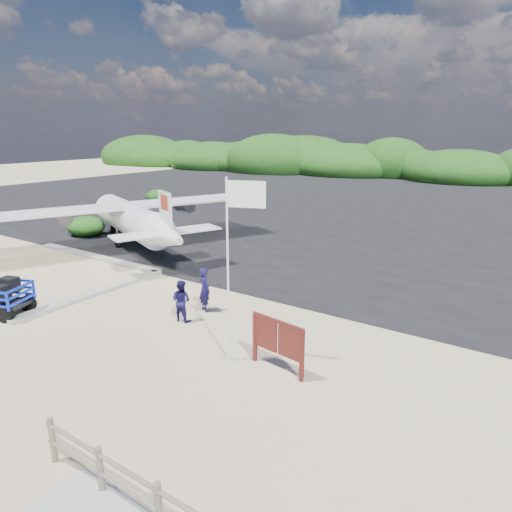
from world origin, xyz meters
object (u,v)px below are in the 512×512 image
at_px(signboard, 277,370).
at_px(crew_a, 205,289).
at_px(flagpole, 229,360).
at_px(crew_b, 181,301).
at_px(aircraft_small, 362,192).

xyz_separation_m(signboard, crew_a, (-4.50, 2.19, 0.83)).
relative_size(flagpole, signboard, 2.80).
distance_m(signboard, crew_a, 5.07).
bearing_deg(crew_a, signboard, 178.55).
xyz_separation_m(crew_a, crew_b, (-0.08, -1.15, -0.09)).
relative_size(crew_b, aircraft_small, 0.23).
bearing_deg(crew_a, flagpole, 165.27).
height_order(crew_a, aircraft_small, crew_a).
xyz_separation_m(flagpole, crew_b, (-3.13, 1.34, 0.74)).
bearing_deg(signboard, aircraft_small, 116.24).
relative_size(flagpole, aircraft_small, 0.80).
distance_m(crew_b, aircraft_small, 36.83).
bearing_deg(flagpole, signboard, 11.96).
bearing_deg(crew_b, signboard, 159.01).
height_order(crew_b, aircraft_small, crew_b).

